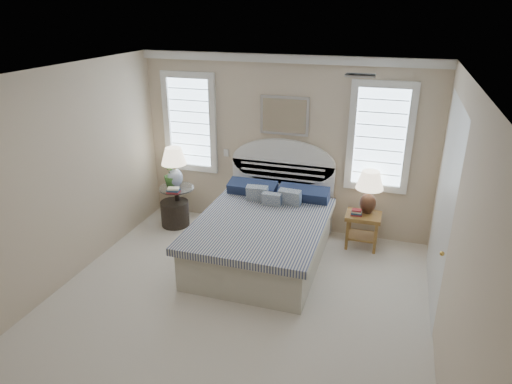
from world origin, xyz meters
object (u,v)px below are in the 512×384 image
object	(u,v)px
bed	(264,232)
floor_pot	(175,213)
lamp_left	(174,163)
lamp_right	(369,187)
nightstand_right	(363,223)
side_table_left	(177,202)

from	to	relation	value
bed	floor_pot	size ratio (longest dim) A/B	5.04
floor_pot	lamp_left	xyz separation A→B (m)	(-0.02, 0.13, 0.82)
lamp_left	lamp_right	bearing A→B (deg)	2.64
lamp_left	lamp_right	world-z (taller)	lamp_left
bed	floor_pot	world-z (taller)	bed
lamp_left	lamp_right	xyz separation A→B (m)	(3.02, 0.14, -0.11)
bed	floor_pot	bearing A→B (deg)	162.77
nightstand_right	lamp_left	xyz separation A→B (m)	(-2.99, -0.05, 0.64)
nightstand_right	lamp_right	xyz separation A→B (m)	(0.04, 0.09, 0.54)
side_table_left	lamp_left	size ratio (longest dim) A/B	0.96
side_table_left	nightstand_right	world-z (taller)	side_table_left
lamp_left	bed	bearing A→B (deg)	-20.91
floor_pot	nightstand_right	bearing A→B (deg)	3.38
floor_pot	lamp_left	distance (m)	0.83
bed	side_table_left	distance (m)	1.75
side_table_left	lamp_left	world-z (taller)	lamp_left
nightstand_right	floor_pot	size ratio (longest dim) A/B	1.17
floor_pot	lamp_right	xyz separation A→B (m)	(3.00, 0.27, 0.72)
bed	nightstand_right	size ratio (longest dim) A/B	4.29
side_table_left	floor_pot	world-z (taller)	side_table_left
lamp_left	side_table_left	bearing A→B (deg)	-54.36
bed	lamp_right	world-z (taller)	bed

